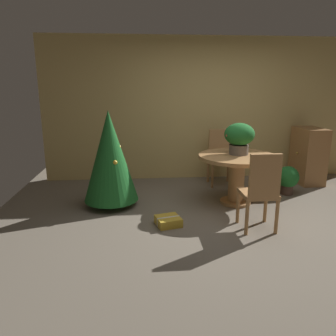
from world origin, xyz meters
TOP-DOWN VIEW (x-y plane):
  - ground_plane at (0.00, 0.00)m, footprint 6.60×6.60m
  - back_wall_panel at (0.00, 2.20)m, footprint 6.00×0.10m
  - round_dining_table at (0.18, 0.69)m, footprint 1.15×1.15m
  - flower_vase at (0.21, 0.75)m, footprint 0.44×0.44m
  - wooden_chair_near at (0.18, -0.28)m, footprint 0.41×0.40m
  - wooden_chair_far at (0.18, 1.71)m, footprint 0.42×0.41m
  - holiday_tree at (-1.68, 0.76)m, footprint 0.79×0.79m
  - gift_box_gold at (-0.90, -0.03)m, footprint 0.36×0.35m
  - wooden_cabinet at (1.80, 1.65)m, footprint 0.43×0.68m
  - potted_plant at (1.14, 1.02)m, footprint 0.35×0.35m

SIDE VIEW (x-z plane):
  - ground_plane at x=0.00m, z-range 0.00..0.00m
  - gift_box_gold at x=-0.90m, z-range 0.00..0.11m
  - potted_plant at x=1.14m, z-range 0.03..0.50m
  - wooden_cabinet at x=1.80m, z-range 0.00..1.00m
  - wooden_chair_near at x=0.18m, z-range 0.05..1.03m
  - round_dining_table at x=0.18m, z-range 0.18..0.92m
  - wooden_chair_far at x=0.18m, z-range 0.06..1.04m
  - holiday_tree at x=-1.68m, z-range 0.05..1.45m
  - flower_vase at x=0.21m, z-range 0.78..1.24m
  - back_wall_panel at x=0.00m, z-range 0.00..2.60m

